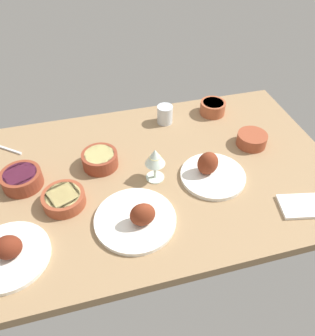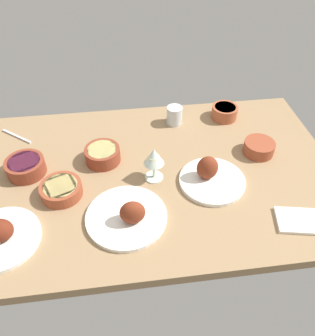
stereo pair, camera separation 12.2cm
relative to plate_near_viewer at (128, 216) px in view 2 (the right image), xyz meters
The scene contains 13 objects.
dining_table 25.69cm from the plate_near_viewer, 120.39° to the right, with size 140.00×90.00×4.00cm, color #937551.
plate_near_viewer is the anchor object (origin of this frame).
plate_center_main 40.75cm from the plate_near_viewer, ahead, with size 25.30×25.30×8.75cm.
plate_far_side 34.77cm from the plate_near_viewer, 156.10° to the right, with size 24.77×24.77×11.10cm.
bowl_pasta 27.30cm from the plate_near_viewer, 32.55° to the right, with size 14.94×14.94×4.75cm.
bowl_onions 46.65cm from the plate_near_viewer, 36.92° to the right, with size 14.76×14.76×5.99cm.
bowl_potatoes 32.25cm from the plate_near_viewer, 75.68° to the right, with size 13.97×13.97×6.03cm.
bowl_soup 72.45cm from the plate_near_viewer, 131.76° to the right, with size 11.75×11.75×5.96cm.
bowl_sauce 62.11cm from the plate_near_viewer, 153.29° to the right, with size 12.44×12.44×5.26cm.
wine_glass 23.32cm from the plate_near_viewer, 120.37° to the right, with size 7.60×7.60×14.00cm.
water_tumbler 58.36cm from the plate_near_viewer, 114.89° to the right, with size 7.07×7.07×8.26cm, color silver.
folded_napkin 59.48cm from the plate_near_viewer, behind, with size 18.93×10.63×1.20cm, color white.
fork_loose 68.62cm from the plate_near_viewer, 48.64° to the right, with size 16.98×0.90×0.80cm, color silver.
Camera 2 is at (12.12, 93.00, 94.98)cm, focal length 35.91 mm.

